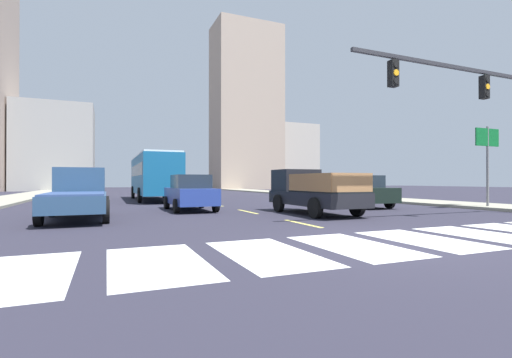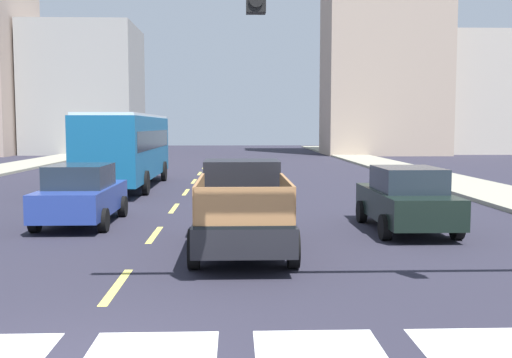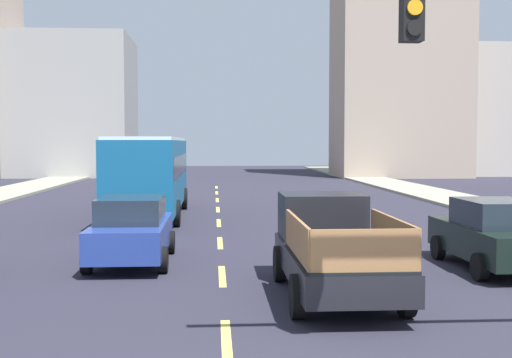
{
  "view_description": "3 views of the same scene",
  "coord_description": "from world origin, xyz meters",
  "px_view_note": "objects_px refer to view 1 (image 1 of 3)",
  "views": [
    {
      "loc": [
        -6.04,
        -6.41,
        1.42
      ],
      "look_at": [
        -0.46,
        6.9,
        1.5
      ],
      "focal_mm": 25.08,
      "sensor_mm": 36.0,
      "label": 1
    },
    {
      "loc": [
        2.08,
        -6.41,
        2.81
      ],
      "look_at": [
        2.6,
        8.26,
        1.51
      ],
      "focal_mm": 42.05,
      "sensor_mm": 36.0,
      "label": 2
    },
    {
      "loc": [
        -0.19,
        -6.01,
        3.12
      ],
      "look_at": [
        1.09,
        13.57,
        2.01
      ],
      "focal_mm": 45.52,
      "sensor_mm": 36.0,
      "label": 3
    }
  ],
  "objects_px": {
    "pickup_stakebed": "(310,192)",
    "sedan_mid": "(190,193)",
    "pickup_dark": "(78,194)",
    "city_bus": "(154,174)",
    "sedan_near_left": "(359,191)",
    "direction_sign_green": "(487,149)",
    "traffic_signal_gantry": "(507,106)"
  },
  "relations": [
    {
      "from": "pickup_dark",
      "to": "sedan_near_left",
      "type": "distance_m",
      "value": 13.73
    },
    {
      "from": "sedan_near_left",
      "to": "pickup_stakebed",
      "type": "bearing_deg",
      "value": -152.96
    },
    {
      "from": "pickup_stakebed",
      "to": "sedan_near_left",
      "type": "xyz_separation_m",
      "value": [
        4.43,
        2.17,
        -0.08
      ]
    },
    {
      "from": "pickup_stakebed",
      "to": "traffic_signal_gantry",
      "type": "height_order",
      "value": "traffic_signal_gantry"
    },
    {
      "from": "pickup_stakebed",
      "to": "city_bus",
      "type": "xyz_separation_m",
      "value": [
        -5.05,
        13.73,
        1.02
      ]
    },
    {
      "from": "city_bus",
      "to": "pickup_stakebed",
      "type": "bearing_deg",
      "value": -70.6
    },
    {
      "from": "pickup_dark",
      "to": "sedan_mid",
      "type": "height_order",
      "value": "pickup_dark"
    },
    {
      "from": "pickup_stakebed",
      "to": "traffic_signal_gantry",
      "type": "relative_size",
      "value": 0.48
    },
    {
      "from": "pickup_dark",
      "to": "sedan_near_left",
      "type": "xyz_separation_m",
      "value": [
        13.71,
        0.74,
        -0.06
      ]
    },
    {
      "from": "pickup_stakebed",
      "to": "direction_sign_green",
      "type": "xyz_separation_m",
      "value": [
        9.6,
        -1.44,
        2.1
      ]
    },
    {
      "from": "traffic_signal_gantry",
      "to": "direction_sign_green",
      "type": "bearing_deg",
      "value": 41.2
    },
    {
      "from": "sedan_near_left",
      "to": "direction_sign_green",
      "type": "relative_size",
      "value": 1.05
    },
    {
      "from": "sedan_mid",
      "to": "city_bus",
      "type": "bearing_deg",
      "value": 91.74
    },
    {
      "from": "pickup_stakebed",
      "to": "traffic_signal_gantry",
      "type": "bearing_deg",
      "value": -38.06
    },
    {
      "from": "city_bus",
      "to": "direction_sign_green",
      "type": "relative_size",
      "value": 2.57
    },
    {
      "from": "pickup_stakebed",
      "to": "sedan_near_left",
      "type": "relative_size",
      "value": 1.18
    },
    {
      "from": "pickup_stakebed",
      "to": "pickup_dark",
      "type": "bearing_deg",
      "value": 173.53
    },
    {
      "from": "pickup_stakebed",
      "to": "direction_sign_green",
      "type": "height_order",
      "value": "direction_sign_green"
    },
    {
      "from": "pickup_dark",
      "to": "traffic_signal_gantry",
      "type": "height_order",
      "value": "traffic_signal_gantry"
    },
    {
      "from": "sedan_mid",
      "to": "direction_sign_green",
      "type": "xyz_separation_m",
      "value": [
        14.15,
        -4.98,
        2.17
      ]
    },
    {
      "from": "city_bus",
      "to": "sedan_mid",
      "type": "xyz_separation_m",
      "value": [
        0.49,
        -10.2,
        -1.09
      ]
    },
    {
      "from": "traffic_signal_gantry",
      "to": "direction_sign_green",
      "type": "height_order",
      "value": "traffic_signal_gantry"
    },
    {
      "from": "pickup_stakebed",
      "to": "sedan_mid",
      "type": "xyz_separation_m",
      "value": [
        -4.56,
        3.54,
        -0.08
      ]
    },
    {
      "from": "pickup_dark",
      "to": "sedan_mid",
      "type": "relative_size",
      "value": 1.18
    },
    {
      "from": "city_bus",
      "to": "sedan_mid",
      "type": "height_order",
      "value": "city_bus"
    },
    {
      "from": "direction_sign_green",
      "to": "sedan_near_left",
      "type": "bearing_deg",
      "value": 145.04
    },
    {
      "from": "pickup_dark",
      "to": "direction_sign_green",
      "type": "bearing_deg",
      "value": -5.81
    },
    {
      "from": "pickup_stakebed",
      "to": "city_bus",
      "type": "distance_m",
      "value": 14.67
    },
    {
      "from": "pickup_stakebed",
      "to": "sedan_mid",
      "type": "bearing_deg",
      "value": 144.44
    },
    {
      "from": "sedan_near_left",
      "to": "direction_sign_green",
      "type": "bearing_deg",
      "value": -34.0
    },
    {
      "from": "pickup_dark",
      "to": "direction_sign_green",
      "type": "relative_size",
      "value": 1.24
    },
    {
      "from": "sedan_mid",
      "to": "traffic_signal_gantry",
      "type": "height_order",
      "value": "traffic_signal_gantry"
    }
  ]
}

